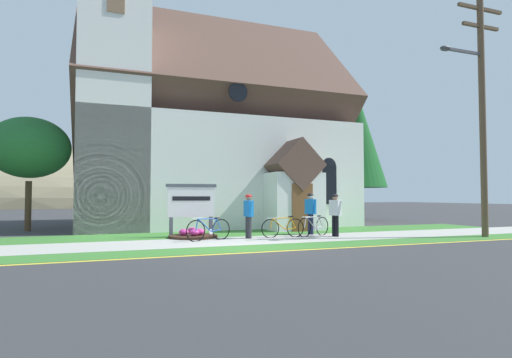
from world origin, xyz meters
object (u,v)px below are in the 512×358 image
object	(u,v)px
church_sign	(191,202)
bicycle_silver	(314,226)
bicycle_yellow	(283,227)
cyclist_in_orange_jersey	(311,210)
cyclist_in_blue_jersey	(335,212)
bicycle_orange	(209,229)
roadside_conifer	(357,139)
utility_pole	(480,101)
yard_deciduous_tree	(29,148)
cyclist_in_yellow_jersey	(249,213)

from	to	relation	value
church_sign	bicycle_silver	bearing A→B (deg)	-17.26
bicycle_yellow	cyclist_in_orange_jersey	size ratio (longest dim) A/B	1.05
bicycle_silver	cyclist_in_blue_jersey	world-z (taller)	cyclist_in_blue_jersey
bicycle_silver	bicycle_orange	world-z (taller)	bicycle_orange
church_sign	roadside_conifer	bearing A→B (deg)	29.87
church_sign	utility_pole	bearing A→B (deg)	-20.42
utility_pole	bicycle_orange	bearing A→B (deg)	166.69
bicycle_yellow	yard_deciduous_tree	xyz separation A→B (m)	(-9.42, 6.50, 3.32)
church_sign	cyclist_in_blue_jersey	bearing A→B (deg)	-19.57
bicycle_silver	cyclist_in_yellow_jersey	distance (m)	2.69
bicycle_silver	utility_pole	xyz separation A→B (m)	(5.91, -2.48, 4.82)
church_sign	utility_pole	distance (m)	11.75
bicycle_yellow	yard_deciduous_tree	size ratio (longest dim) A/B	0.34
utility_pole	cyclist_in_orange_jersey	bearing A→B (deg)	150.98
cyclist_in_orange_jersey	church_sign	bearing A→B (deg)	171.37
utility_pole	bicycle_yellow	bearing A→B (deg)	160.70
bicycle_silver	bicycle_yellow	bearing A→B (deg)	178.27
bicycle_orange	cyclist_in_yellow_jersey	size ratio (longest dim) A/B	1.06
utility_pole	roadside_conifer	size ratio (longest dim) A/B	1.12
cyclist_in_yellow_jersey	cyclist_in_orange_jersey	xyz separation A→B (m)	(2.86, 0.58, 0.03)
bicycle_yellow	cyclist_in_orange_jersey	xyz separation A→B (m)	(1.50, 0.64, 0.60)
bicycle_silver	roadside_conifer	bearing A→B (deg)	47.11
church_sign	yard_deciduous_tree	bearing A→B (deg)	140.39
cyclist_in_orange_jersey	cyclist_in_yellow_jersey	bearing A→B (deg)	-168.47
cyclist_in_blue_jersey	roadside_conifer	xyz separation A→B (m)	(7.19, 8.93, 4.31)
church_sign	bicycle_silver	distance (m)	4.77
roadside_conifer	yard_deciduous_tree	xyz separation A→B (m)	(-18.57, -1.95, -1.57)
cyclist_in_yellow_jersey	roadside_conifer	world-z (taller)	roadside_conifer
bicycle_silver	bicycle_yellow	world-z (taller)	bicycle_yellow
cyclist_in_blue_jersey	yard_deciduous_tree	size ratio (longest dim) A/B	0.32
bicycle_silver	cyclist_in_orange_jersey	distance (m)	0.92
cyclist_in_yellow_jersey	yard_deciduous_tree	xyz separation A→B (m)	(-8.06, 6.45, 2.75)
bicycle_yellow	yard_deciduous_tree	world-z (taller)	yard_deciduous_tree
bicycle_yellow	cyclist_in_blue_jersey	distance (m)	2.10
bicycle_orange	yard_deciduous_tree	xyz separation A→B (m)	(-6.53, 6.63, 3.30)
church_sign	roadside_conifer	xyz separation A→B (m)	(12.35, 7.09, 3.95)
cyclist_in_yellow_jersey	church_sign	bearing A→B (deg)	144.86
cyclist_in_blue_jersey	yard_deciduous_tree	distance (m)	13.63
bicycle_silver	yard_deciduous_tree	xyz separation A→B (m)	(-10.69, 6.54, 3.30)
cyclist_in_yellow_jersey	roadside_conifer	bearing A→B (deg)	38.61
church_sign	yard_deciduous_tree	distance (m)	8.42
bicycle_yellow	bicycle_orange	bearing A→B (deg)	-177.40
cyclist_in_orange_jersey	bicycle_yellow	bearing A→B (deg)	-156.98
bicycle_orange	cyclist_in_orange_jersey	bearing A→B (deg)	9.93
bicycle_orange	cyclist_in_blue_jersey	bearing A→B (deg)	-4.16
cyclist_in_yellow_jersey	cyclist_in_blue_jersey	size ratio (longest dim) A/B	0.99
church_sign	cyclist_in_blue_jersey	world-z (taller)	church_sign
bicycle_orange	roadside_conifer	size ratio (longest dim) A/B	0.20
bicycle_silver	bicycle_orange	xyz separation A→B (m)	(-4.16, -0.09, 0.00)
cyclist_in_blue_jersey	cyclist_in_orange_jersey	bearing A→B (deg)	112.25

